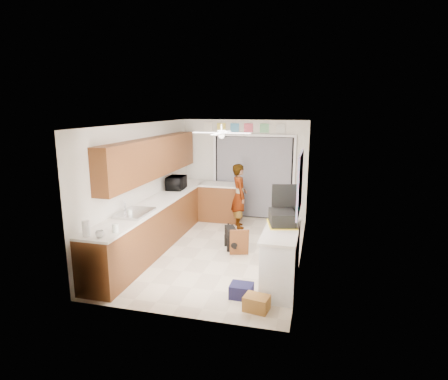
# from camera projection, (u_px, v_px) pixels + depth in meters

# --- Properties ---
(floor) EXTENTS (5.00, 5.00, 0.00)m
(floor) POSITION_uv_depth(u_px,v_px,m) (219.00, 250.00, 7.51)
(floor) COLOR beige
(floor) RESTS_ON ground
(ceiling) EXTENTS (5.00, 5.00, 0.00)m
(ceiling) POSITION_uv_depth(u_px,v_px,m) (219.00, 124.00, 6.97)
(ceiling) COLOR white
(ceiling) RESTS_ON ground
(wall_back) EXTENTS (3.20, 0.00, 3.20)m
(wall_back) POSITION_uv_depth(u_px,v_px,m) (244.00, 169.00, 9.60)
(wall_back) COLOR silver
(wall_back) RESTS_ON ground
(wall_front) EXTENTS (3.20, 0.00, 3.20)m
(wall_front) POSITION_uv_depth(u_px,v_px,m) (169.00, 229.00, 4.87)
(wall_front) COLOR silver
(wall_front) RESTS_ON ground
(wall_left) EXTENTS (0.00, 5.00, 5.00)m
(wall_left) POSITION_uv_depth(u_px,v_px,m) (143.00, 185.00, 7.63)
(wall_left) COLOR silver
(wall_left) RESTS_ON ground
(wall_right) EXTENTS (0.00, 5.00, 5.00)m
(wall_right) POSITION_uv_depth(u_px,v_px,m) (303.00, 194.00, 6.85)
(wall_right) COLOR silver
(wall_right) RESTS_ON ground
(left_base_cabinets) EXTENTS (0.60, 4.80, 0.90)m
(left_base_cabinets) POSITION_uv_depth(u_px,v_px,m) (158.00, 224.00, 7.73)
(left_base_cabinets) COLOR brown
(left_base_cabinets) RESTS_ON floor
(left_countertop) EXTENTS (0.62, 4.80, 0.04)m
(left_countertop) POSITION_uv_depth(u_px,v_px,m) (158.00, 202.00, 7.62)
(left_countertop) COLOR white
(left_countertop) RESTS_ON left_base_cabinets
(upper_cabinets) EXTENTS (0.32, 4.00, 0.80)m
(upper_cabinets) POSITION_uv_depth(u_px,v_px,m) (154.00, 157.00, 7.66)
(upper_cabinets) COLOR brown
(upper_cabinets) RESTS_ON wall_left
(sink_basin) EXTENTS (0.50, 0.76, 0.06)m
(sink_basin) POSITION_uv_depth(u_px,v_px,m) (135.00, 213.00, 6.67)
(sink_basin) COLOR silver
(sink_basin) RESTS_ON left_countertop
(faucet) EXTENTS (0.03, 0.03, 0.22)m
(faucet) POSITION_uv_depth(u_px,v_px,m) (125.00, 207.00, 6.70)
(faucet) COLOR silver
(faucet) RESTS_ON left_countertop
(peninsula_base) EXTENTS (1.00, 0.60, 0.90)m
(peninsula_base) POSITION_uv_depth(u_px,v_px,m) (221.00, 203.00, 9.43)
(peninsula_base) COLOR brown
(peninsula_base) RESTS_ON floor
(peninsula_top) EXTENTS (1.04, 0.64, 0.04)m
(peninsula_top) POSITION_uv_depth(u_px,v_px,m) (220.00, 184.00, 9.32)
(peninsula_top) COLOR white
(peninsula_top) RESTS_ON peninsula_base
(back_opening_recess) EXTENTS (2.00, 0.06, 2.10)m
(back_opening_recess) POSITION_uv_depth(u_px,v_px,m) (253.00, 177.00, 9.56)
(back_opening_recess) COLOR black
(back_opening_recess) RESTS_ON wall_back
(curtain_panel) EXTENTS (1.90, 0.03, 2.05)m
(curtain_panel) POSITION_uv_depth(u_px,v_px,m) (253.00, 178.00, 9.52)
(curtain_panel) COLOR gray
(curtain_panel) RESTS_ON wall_back
(door_trim_left) EXTENTS (0.06, 0.04, 2.10)m
(door_trim_left) POSITION_uv_depth(u_px,v_px,m) (215.00, 176.00, 9.78)
(door_trim_left) COLOR white
(door_trim_left) RESTS_ON wall_back
(door_trim_right) EXTENTS (0.06, 0.04, 2.10)m
(door_trim_right) POSITION_uv_depth(u_px,v_px,m) (294.00, 179.00, 9.28)
(door_trim_right) COLOR white
(door_trim_right) RESTS_ON wall_back
(door_trim_head) EXTENTS (2.10, 0.04, 0.06)m
(door_trim_head) POSITION_uv_depth(u_px,v_px,m) (254.00, 135.00, 9.30)
(door_trim_head) COLOR white
(door_trim_head) RESTS_ON wall_back
(header_frame_0) EXTENTS (0.22, 0.02, 0.22)m
(header_frame_0) POSITION_uv_depth(u_px,v_px,m) (221.00, 128.00, 9.49)
(header_frame_0) COLOR #EEDA4F
(header_frame_0) RESTS_ON wall_back
(header_frame_1) EXTENTS (0.22, 0.02, 0.22)m
(header_frame_1) POSITION_uv_depth(u_px,v_px,m) (235.00, 128.00, 9.41)
(header_frame_1) COLOR #4A98C7
(header_frame_1) RESTS_ON wall_back
(header_frame_2) EXTENTS (0.22, 0.02, 0.22)m
(header_frame_2) POSITION_uv_depth(u_px,v_px,m) (248.00, 128.00, 9.32)
(header_frame_2) COLOR #D85166
(header_frame_2) RESTS_ON wall_back
(header_frame_3) EXTENTS (0.22, 0.02, 0.22)m
(header_frame_3) POSITION_uv_depth(u_px,v_px,m) (264.00, 128.00, 9.23)
(header_frame_3) COLOR #66B376
(header_frame_3) RESTS_ON wall_back
(header_frame_4) EXTENTS (0.22, 0.02, 0.22)m
(header_frame_4) POSITION_uv_depth(u_px,v_px,m) (281.00, 128.00, 9.13)
(header_frame_4) COLOR beige
(header_frame_4) RESTS_ON wall_back
(route66_sign) EXTENTS (0.22, 0.02, 0.26)m
(route66_sign) POSITION_uv_depth(u_px,v_px,m) (208.00, 127.00, 9.58)
(route66_sign) COLOR silver
(route66_sign) RESTS_ON wall_back
(right_counter_base) EXTENTS (0.50, 1.40, 0.90)m
(right_counter_base) POSITION_uv_depth(u_px,v_px,m) (281.00, 258.00, 5.95)
(right_counter_base) COLOR white
(right_counter_base) RESTS_ON floor
(right_counter_top) EXTENTS (0.54, 1.44, 0.04)m
(right_counter_top) POSITION_uv_depth(u_px,v_px,m) (282.00, 230.00, 5.85)
(right_counter_top) COLOR white
(right_counter_top) RESTS_ON right_counter_base
(abstract_painting) EXTENTS (0.03, 1.15, 0.95)m
(abstract_painting) POSITION_uv_depth(u_px,v_px,m) (300.00, 183.00, 5.83)
(abstract_painting) COLOR #F95BB4
(abstract_painting) RESTS_ON wall_right
(ceiling_fan) EXTENTS (1.14, 1.14, 0.24)m
(ceiling_fan) POSITION_uv_depth(u_px,v_px,m) (221.00, 133.00, 7.20)
(ceiling_fan) COLOR white
(ceiling_fan) RESTS_ON ceiling
(microwave) EXTENTS (0.42, 0.58, 0.30)m
(microwave) POSITION_uv_depth(u_px,v_px,m) (176.00, 183.00, 8.67)
(microwave) COLOR black
(microwave) RESTS_ON left_countertop
(cup) EXTENTS (0.15, 0.15, 0.10)m
(cup) POSITION_uv_depth(u_px,v_px,m) (100.00, 234.00, 5.46)
(cup) COLOR white
(cup) RESTS_ON left_countertop
(jar_a) EXTENTS (0.11, 0.11, 0.13)m
(jar_a) POSITION_uv_depth(u_px,v_px,m) (115.00, 228.00, 5.69)
(jar_a) COLOR silver
(jar_a) RESTS_ON left_countertop
(jar_b) EXTENTS (0.11, 0.11, 0.12)m
(jar_b) POSITION_uv_depth(u_px,v_px,m) (130.00, 213.00, 6.50)
(jar_b) COLOR silver
(jar_b) RESTS_ON left_countertop
(paper_towel_roll) EXTENTS (0.14, 0.14, 0.24)m
(paper_towel_roll) POSITION_uv_depth(u_px,v_px,m) (86.00, 228.00, 5.50)
(paper_towel_roll) COLOR white
(paper_towel_roll) RESTS_ON left_countertop
(suitcase) EXTENTS (0.50, 0.60, 0.22)m
(suitcase) POSITION_uv_depth(u_px,v_px,m) (282.00, 218.00, 6.05)
(suitcase) COLOR black
(suitcase) RESTS_ON right_counter_top
(suitcase_rim) EXTENTS (0.57, 0.67, 0.02)m
(suitcase_rim) POSITION_uv_depth(u_px,v_px,m) (282.00, 224.00, 6.07)
(suitcase_rim) COLOR yellow
(suitcase_rim) RESTS_ON suitcase
(suitcase_lid) EXTENTS (0.42, 0.13, 0.50)m
(suitcase_lid) POSITION_uv_depth(u_px,v_px,m) (284.00, 199.00, 6.27)
(suitcase_lid) COLOR black
(suitcase_lid) RESTS_ON suitcase
(cardboard_box) EXTENTS (0.38, 0.31, 0.21)m
(cardboard_box) POSITION_uv_depth(u_px,v_px,m) (256.00, 303.00, 5.26)
(cardboard_box) COLOR #A47733
(cardboard_box) RESTS_ON floor
(navy_crate) EXTENTS (0.34, 0.29, 0.21)m
(navy_crate) POSITION_uv_depth(u_px,v_px,m) (241.00, 291.00, 5.63)
(navy_crate) COLOR #161638
(navy_crate) RESTS_ON floor
(cabinet_door_panel) EXTENTS (0.39, 0.24, 0.54)m
(cabinet_door_panel) POSITION_uv_depth(u_px,v_px,m) (239.00, 242.00, 7.16)
(cabinet_door_panel) COLOR brown
(cabinet_door_panel) RESTS_ON floor
(man) EXTENTS (0.55, 0.65, 1.53)m
(man) POSITION_uv_depth(u_px,v_px,m) (239.00, 196.00, 8.79)
(man) COLOR white
(man) RESTS_ON floor
(dog) EXTENTS (0.50, 0.68, 0.49)m
(dog) POSITION_uv_depth(u_px,v_px,m) (231.00, 237.00, 7.54)
(dog) COLOR black
(dog) RESTS_ON floor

